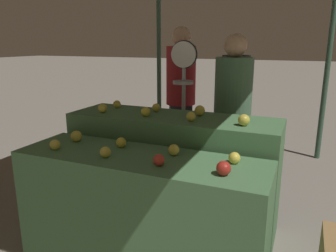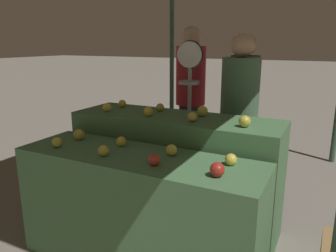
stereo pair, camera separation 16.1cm
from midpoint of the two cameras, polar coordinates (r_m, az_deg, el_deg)
display_counter_front at (r=2.43m, az=-3.24°, el=-14.59°), size 1.77×0.55×0.84m
display_counter_back at (r=2.88m, az=2.81°, el=-8.06°), size 1.77×0.55×1.00m
apple_front_0 at (r=2.52m, az=-17.06°, el=-2.76°), size 0.08×0.08×0.08m
apple_front_1 at (r=2.26m, az=-9.15°, el=-4.29°), size 0.07×0.07×0.07m
apple_front_2 at (r=2.06m, az=-0.15°, el=-5.91°), size 0.08×0.08×0.08m
apple_front_3 at (r=1.93m, az=10.97°, el=-7.50°), size 0.09×0.09×0.09m
apple_front_4 at (r=2.67m, az=-13.57°, el=-1.46°), size 0.09×0.09×0.09m
apple_front_5 at (r=2.45m, az=-6.29°, el=-2.72°), size 0.07×0.07×0.07m
apple_front_6 at (r=2.24m, az=2.68°, el=-4.22°), size 0.08×0.08×0.08m
apple_front_7 at (r=2.12m, az=13.07°, el=-5.73°), size 0.08×0.08×0.08m
apple_back_0 at (r=2.93m, az=-9.03°, el=3.22°), size 0.08×0.08×0.08m
apple_back_1 at (r=2.72m, az=-1.75°, el=2.55°), size 0.08×0.08×0.08m
apple_back_2 at (r=2.54m, az=6.07°, el=1.57°), size 0.07×0.07×0.07m
apple_back_3 at (r=2.44m, az=15.07°, el=0.79°), size 0.09×0.09×0.09m
apple_back_4 at (r=3.10m, az=-6.49°, el=3.89°), size 0.07×0.07×0.07m
apple_back_5 at (r=2.90m, az=0.20°, el=3.25°), size 0.07×0.07×0.07m
apple_back_6 at (r=2.73m, az=7.72°, el=2.59°), size 0.09×0.09×0.09m
produce_scale at (r=3.21m, az=5.18°, el=6.64°), size 0.27×0.20×1.62m
person_vendor_at_scale at (r=3.30m, az=13.66°, el=2.93°), size 0.47×0.47×1.68m
person_customer_left at (r=3.78m, az=14.15°, el=4.62°), size 0.32×0.32×1.68m
person_customer_right at (r=4.18m, az=5.07°, el=6.57°), size 0.50×0.50×1.79m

